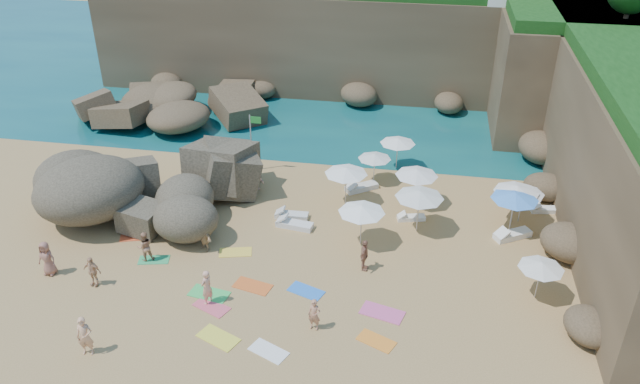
% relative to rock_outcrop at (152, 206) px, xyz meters
% --- Properties ---
extents(ground, '(120.00, 120.00, 0.00)m').
position_rel_rock_outcrop_xyz_m(ground, '(7.92, -3.09, 0.00)').
color(ground, tan).
rests_on(ground, ground).
extents(seawater, '(120.00, 120.00, 0.00)m').
position_rel_rock_outcrop_xyz_m(seawater, '(7.92, 26.91, 0.00)').
color(seawater, '#0C4751').
rests_on(seawater, ground).
extents(cliff_back, '(44.00, 8.00, 8.00)m').
position_rel_rock_outcrop_xyz_m(cliff_back, '(9.92, 21.91, 4.00)').
color(cliff_back, brown).
rests_on(cliff_back, ground).
extents(cliff_right, '(8.00, 30.00, 8.00)m').
position_rel_rock_outcrop_xyz_m(cliff_right, '(26.92, 4.91, 4.00)').
color(cliff_right, brown).
rests_on(cliff_right, ground).
extents(cliff_corner, '(10.00, 12.00, 8.00)m').
position_rel_rock_outcrop_xyz_m(cliff_corner, '(24.92, 16.91, 4.00)').
color(cliff_corner, brown).
rests_on(cliff_corner, ground).
extents(rock_promontory, '(12.00, 7.00, 2.00)m').
position_rel_rock_outcrop_xyz_m(rock_promontory, '(-3.08, 12.91, 0.00)').
color(rock_promontory, brown).
rests_on(rock_promontory, ground).
extents(marina_masts, '(3.10, 0.10, 6.00)m').
position_rel_rock_outcrop_xyz_m(marina_masts, '(-8.58, 26.91, 3.00)').
color(marina_masts, white).
rests_on(marina_masts, ground).
extents(rock_outcrop, '(9.27, 7.34, 3.46)m').
position_rel_rock_outcrop_xyz_m(rock_outcrop, '(0.00, 0.00, 0.00)').
color(rock_outcrop, '#6A5F48').
rests_on(rock_outcrop, ground).
extents(flag_pole, '(0.75, 0.08, 3.82)m').
position_rel_rock_outcrop_xyz_m(flag_pole, '(4.69, 5.36, 2.44)').
color(flag_pole, silver).
rests_on(flag_pole, ground).
extents(parasol_0, '(2.25, 2.25, 2.12)m').
position_rel_rock_outcrop_xyz_m(parasol_0, '(13.61, 7.22, 1.95)').
color(parasol_0, silver).
rests_on(parasol_0, ground).
extents(parasol_1, '(2.03, 2.03, 1.92)m').
position_rel_rock_outcrop_xyz_m(parasol_1, '(12.36, 5.16, 1.76)').
color(parasol_1, silver).
rests_on(parasol_1, ground).
extents(parasol_2, '(2.48, 2.48, 2.34)m').
position_rel_rock_outcrop_xyz_m(parasol_2, '(11.00, 2.30, 2.15)').
color(parasol_2, silver).
rests_on(parasol_2, ground).
extents(parasol_4, '(2.26, 2.26, 2.14)m').
position_rel_rock_outcrop_xyz_m(parasol_4, '(20.77, 2.05, 1.96)').
color(parasol_4, silver).
rests_on(parasol_4, ground).
extents(parasol_5, '(2.44, 2.44, 2.31)m').
position_rel_rock_outcrop_xyz_m(parasol_5, '(12.36, -1.65, 2.12)').
color(parasol_5, silver).
rests_on(parasol_5, ground).
extents(parasol_7, '(2.45, 2.45, 2.32)m').
position_rel_rock_outcrop_xyz_m(parasol_7, '(20.36, 1.87, 2.13)').
color(parasol_7, silver).
rests_on(parasol_7, ground).
extents(parasol_8, '(2.44, 2.44, 2.31)m').
position_rel_rock_outcrop_xyz_m(parasol_8, '(14.96, 2.83, 2.12)').
color(parasol_8, silver).
rests_on(parasol_8, ground).
extents(parasol_9, '(2.61, 2.61, 2.47)m').
position_rel_rock_outcrop_xyz_m(parasol_9, '(15.21, 0.15, 2.26)').
color(parasol_9, silver).
rests_on(parasol_9, ground).
extents(parasol_10, '(2.52, 2.52, 2.38)m').
position_rel_rock_outcrop_xyz_m(parasol_10, '(20.18, 0.96, 2.19)').
color(parasol_10, silver).
rests_on(parasol_10, ground).
extents(parasol_11, '(2.09, 2.09, 1.97)m').
position_rel_rock_outcrop_xyz_m(parasol_11, '(20.89, -4.59, 1.81)').
color(parasol_11, silver).
rests_on(parasol_11, ground).
extents(lounger_0, '(1.87, 0.68, 0.29)m').
position_rel_rock_outcrop_xyz_m(lounger_0, '(8.25, 0.21, 0.14)').
color(lounger_0, silver).
rests_on(lounger_0, ground).
extents(lounger_1, '(1.63, 0.89, 0.24)m').
position_rel_rock_outcrop_xyz_m(lounger_1, '(14.88, 1.17, 0.12)').
color(lounger_1, white).
rests_on(lounger_1, ground).
extents(lounger_2, '(2.02, 1.72, 0.31)m').
position_rel_rock_outcrop_xyz_m(lounger_2, '(11.75, 4.05, 0.16)').
color(lounger_2, silver).
rests_on(lounger_2, ground).
extents(lounger_3, '(2.10, 0.96, 0.31)m').
position_rel_rock_outcrop_xyz_m(lounger_3, '(8.61, -0.73, 0.16)').
color(lounger_3, silver).
rests_on(lounger_3, ground).
extents(lounger_4, '(1.76, 0.82, 0.26)m').
position_rel_rock_outcrop_xyz_m(lounger_4, '(22.40, 3.36, 0.13)').
color(lounger_4, white).
rests_on(lounger_4, ground).
extents(lounger_5, '(2.13, 1.66, 0.32)m').
position_rel_rock_outcrop_xyz_m(lounger_5, '(20.30, 0.32, 0.16)').
color(lounger_5, white).
rests_on(lounger_5, ground).
extents(towel_1, '(1.88, 1.46, 0.03)m').
position_rel_rock_outcrop_xyz_m(towel_1, '(6.26, -7.90, 0.01)').
color(towel_1, '#DD5667').
rests_on(towel_1, ground).
extents(towel_2, '(1.96, 1.29, 0.03)m').
position_rel_rock_outcrop_xyz_m(towel_2, '(7.72, -6.12, 0.02)').
color(towel_2, orange).
rests_on(towel_2, ground).
extents(towel_3, '(2.01, 1.25, 0.03)m').
position_rel_rock_outcrop_xyz_m(towel_3, '(5.85, -7.04, 0.02)').
color(towel_3, green).
rests_on(towel_3, ground).
extents(towel_4, '(2.04, 1.57, 0.03)m').
position_rel_rock_outcrop_xyz_m(towel_4, '(7.20, -9.79, 0.02)').
color(towel_4, yellow).
rests_on(towel_4, ground).
extents(towel_7, '(1.98, 1.41, 0.03)m').
position_rel_rock_outcrop_xyz_m(towel_7, '(0.48, -3.07, 0.02)').
color(towel_7, '#EF542A').
rests_on(towel_7, ground).
extents(towel_8, '(1.87, 1.38, 0.03)m').
position_rel_rock_outcrop_xyz_m(towel_8, '(10.30, -6.05, 0.01)').
color(towel_8, blue).
rests_on(towel_8, ground).
extents(towel_9, '(2.12, 1.44, 0.03)m').
position_rel_rock_outcrop_xyz_m(towel_9, '(13.98, -6.95, 0.02)').
color(towel_9, '#D8548D').
rests_on(towel_9, ground).
extents(towel_10, '(1.80, 1.39, 0.03)m').
position_rel_rock_outcrop_xyz_m(towel_10, '(13.89, -8.80, 0.01)').
color(towel_10, orange).
rests_on(towel_10, ground).
extents(towel_11, '(1.66, 1.08, 0.03)m').
position_rel_rock_outcrop_xyz_m(towel_11, '(2.22, -4.95, 0.01)').
color(towel_11, '#30A960').
rests_on(towel_11, ground).
extents(towel_12, '(1.82, 1.22, 0.03)m').
position_rel_rock_outcrop_xyz_m(towel_12, '(6.10, -3.59, 0.01)').
color(towel_12, yellow).
rests_on(towel_12, ground).
extents(towel_13, '(1.84, 1.42, 0.03)m').
position_rel_rock_outcrop_xyz_m(towel_13, '(9.52, -10.19, 0.01)').
color(towel_13, white).
rests_on(towel_13, ground).
extents(person_stand_0, '(0.75, 0.56, 1.87)m').
position_rel_rock_outcrop_xyz_m(person_stand_0, '(2.18, -11.59, 0.93)').
color(person_stand_0, tan).
rests_on(person_stand_0, ground).
extents(person_stand_1, '(1.00, 0.94, 1.64)m').
position_rel_rock_outcrop_xyz_m(person_stand_1, '(1.87, -5.00, 0.82)').
color(person_stand_1, '#AC7856').
rests_on(person_stand_1, ground).
extents(person_stand_2, '(1.19, 1.10, 1.78)m').
position_rel_rock_outcrop_xyz_m(person_stand_2, '(5.51, 3.08, 0.89)').
color(person_stand_2, tan).
rests_on(person_stand_2, ground).
extents(person_stand_3, '(0.53, 1.04, 1.70)m').
position_rel_rock_outcrop_xyz_m(person_stand_3, '(12.79, -3.86, 0.85)').
color(person_stand_3, '#9A664D').
rests_on(person_stand_3, ground).
extents(person_stand_4, '(0.73, 0.89, 1.60)m').
position_rel_rock_outcrop_xyz_m(person_stand_4, '(20.74, 3.39, 0.80)').
color(person_stand_4, tan).
rests_on(person_stand_4, ground).
extents(person_stand_5, '(1.46, 1.13, 1.58)m').
position_rel_rock_outcrop_xyz_m(person_stand_5, '(1.95, 2.90, 0.79)').
color(person_stand_5, '#BD775E').
rests_on(person_stand_5, ground).
extents(person_stand_6, '(0.64, 0.77, 1.79)m').
position_rel_rock_outcrop_xyz_m(person_stand_6, '(6.02, -7.64, 0.90)').
color(person_stand_6, '#DF9F7F').
rests_on(person_stand_6, ground).
extents(person_lie_1, '(1.11, 1.68, 0.38)m').
position_rel_rock_outcrop_xyz_m(person_lie_1, '(0.26, -7.34, 0.19)').
color(person_lie_1, tan).
rests_on(person_lie_1, ground).
extents(person_lie_2, '(0.96, 1.84, 0.48)m').
position_rel_rock_outcrop_xyz_m(person_lie_2, '(-2.30, -6.91, 0.24)').
color(person_lie_2, '#965C4B').
rests_on(person_lie_2, ground).
extents(person_lie_3, '(1.93, 1.96, 0.39)m').
position_rel_rock_outcrop_xyz_m(person_lie_3, '(4.48, -3.60, 0.20)').
color(person_lie_3, tan).
rests_on(person_lie_3, ground).
extents(person_lie_4, '(0.79, 1.60, 0.37)m').
position_rel_rock_outcrop_xyz_m(person_lie_4, '(11.15, -8.51, 0.18)').
color(person_lie_4, tan).
rests_on(person_lie_4, ground).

